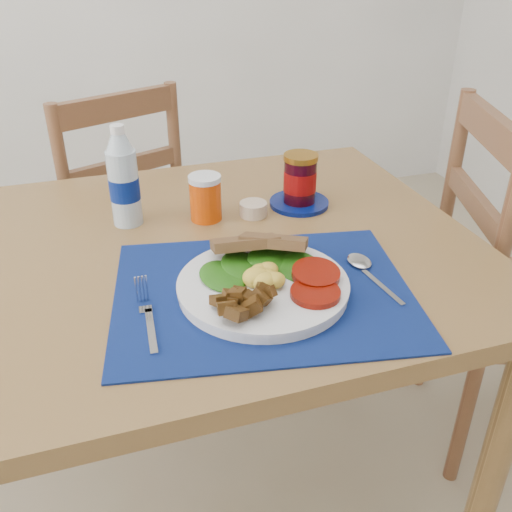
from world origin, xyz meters
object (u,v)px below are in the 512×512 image
Objects in this scene: breakfast_plate at (261,283)px; juice_glass at (206,199)px; chair_far at (111,199)px; chair_end at (511,257)px; water_bottle at (124,182)px; jam_on_saucer at (300,183)px.

breakfast_plate is 3.11× the size of juice_glass.
chair_far reaches higher than juice_glass.
chair_end is at bearing -9.67° from juice_glass.
jam_on_saucer is at bearing -4.25° from water_bottle.
water_bottle is at bearing 98.54° from chair_end.
breakfast_plate is 1.36× the size of water_bottle.
water_bottle is 0.39m from jam_on_saucer.
water_bottle is 1.60× the size of jam_on_saucer.
chair_far is at bearing 70.56° from chair_end.
chair_far is 8.20× the size of jam_on_saucer.
chair_end is 0.96m from water_bottle.
chair_end is 5.34× the size of water_bottle.
chair_end is 0.59m from jam_on_saucer.
jam_on_saucer is at bearing 102.11° from chair_far.
chair_far is at bearing 115.89° from breakfast_plate.
water_bottle is at bearing 68.92° from chair_far.
chair_end reaches higher than juice_glass.
chair_far reaches higher than water_bottle.
breakfast_plate is 0.41m from water_bottle.
chair_far is 0.96× the size of chair_end.
chair_far is 5.12× the size of water_bottle.
chair_end is at bearing 29.08° from breakfast_plate.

